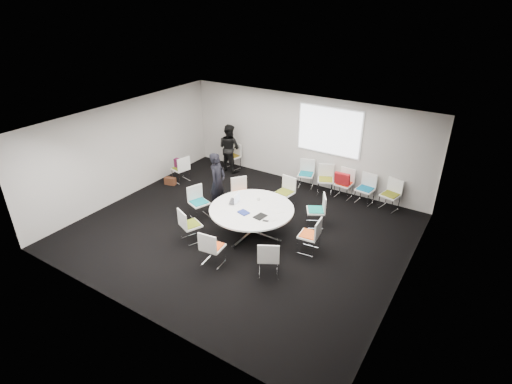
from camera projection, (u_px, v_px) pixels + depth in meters
The scene contains 31 objects.
room_shell at pixel (243, 183), 9.61m from camera, with size 8.08×7.08×2.88m.
conference_table at pixel (252, 215), 9.94m from camera, with size 2.10×2.10×0.73m.
projection_screen at pixel (329, 131), 11.67m from camera, with size 1.90×0.03×1.35m, color white.
chair_ring_a at pixel (309, 241), 9.36m from camera, with size 0.49×0.50×0.88m.
chair_ring_b at pixel (316, 216), 10.40m from camera, with size 0.62×0.62×0.88m.
chair_ring_c at pixel (285, 198), 11.31m from camera, with size 0.51×0.50×0.88m.
chair_ring_d at pixel (241, 199), 11.25m from camera, with size 0.64×0.64×0.88m.
chair_ring_e at pixel (199, 208), 10.78m from camera, with size 0.58×0.59×0.88m.
chair_ring_f at pixel (191, 231), 9.77m from camera, with size 0.60×0.59×0.88m.
chair_ring_g at pixel (213, 253), 8.93m from camera, with size 0.51×0.50×0.88m.
chair_ring_h at pixel (268, 264), 8.60m from camera, with size 0.62×0.62×0.88m.
chair_back_a at pixel (306, 179), 12.41m from camera, with size 0.56×0.56×0.88m.
chair_back_b at pixel (325, 185), 12.06m from camera, with size 0.60×0.59×0.88m.
chair_back_c at pixel (344, 189), 11.82m from camera, with size 0.49×0.48×0.88m.
chair_back_d at pixel (365, 194), 11.50m from camera, with size 0.51×0.50×0.88m.
chair_back_e at pixel (390, 200), 11.17m from camera, with size 0.55×0.55×0.88m.
chair_spare_left at pixel (181, 174), 12.79m from camera, with size 0.54×0.55×0.88m.
chair_person_back at pixel (233, 161), 13.74m from camera, with size 0.55×0.54×0.88m.
person_main at pixel (218, 181), 11.01m from camera, with size 0.60×0.39×1.65m, color black.
person_back at pixel (229, 148), 13.37m from camera, with size 0.79×0.61×1.62m, color black.
laptop at pixel (235, 202), 10.12m from camera, with size 0.36×0.23×0.03m, color #333338.
laptop_lid at pixel (237, 198), 10.05m from camera, with size 0.30×0.02×0.22m, color silver.
notebook_black at pixel (260, 216), 9.47m from camera, with size 0.22×0.30×0.02m, color black.
tablet_folio at pixel (244, 212), 9.64m from camera, with size 0.26×0.20×0.03m, color navy.
papers_right at pixel (278, 211), 9.72m from camera, with size 0.30×0.21×0.00m, color silver.
papers_front at pixel (271, 218), 9.42m from camera, with size 0.30×0.21×0.00m, color silver.
cup at pixel (259, 199), 10.20m from camera, with size 0.08×0.08×0.09m, color white.
phone at pixel (266, 221), 9.30m from camera, with size 0.14×0.07×0.01m, color black.
maroon_bag at pixel (180, 164), 12.65m from camera, with size 0.40×0.14×0.28m, color #571739.
brown_bag at pixel (170, 181), 12.67m from camera, with size 0.36×0.16×0.24m, color #4A2717.
red_jacket at pixel (342, 179), 11.46m from camera, with size 0.44×0.10×0.35m, color maroon.
Camera 1 is at (4.98, -7.16, 5.56)m, focal length 28.00 mm.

